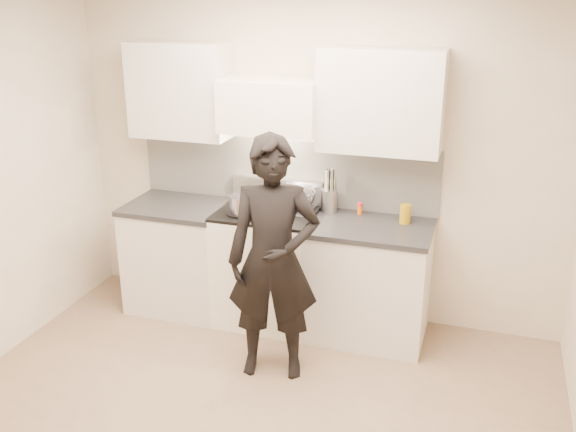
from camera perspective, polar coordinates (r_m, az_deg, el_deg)
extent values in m
plane|color=#836A54|center=(4.23, -4.52, -18.50)|extent=(4.00, 4.00, 0.00)
cube|color=beige|center=(5.13, 2.45, 5.55)|extent=(4.00, 0.04, 2.70)
cube|color=beige|center=(2.24, -23.34, -16.68)|extent=(4.00, 0.04, 2.70)
cube|color=silver|center=(5.23, -0.26, 3.98)|extent=(2.50, 0.02, 0.53)
cube|color=#BCBCC0|center=(5.26, -0.90, 2.30)|extent=(0.76, 0.08, 0.20)
cube|color=white|center=(4.95, -1.51, 9.76)|extent=(0.76, 0.40, 0.40)
cylinder|color=#B3AFC8|center=(4.82, -2.20, 7.28)|extent=(0.66, 0.02, 0.02)
cube|color=silver|center=(4.76, 8.24, 10.08)|extent=(0.90, 0.33, 0.75)
cube|color=silver|center=(5.27, -9.57, 10.96)|extent=(0.80, 0.33, 0.75)
cube|color=beige|center=(5.15, 3.73, 2.67)|extent=(0.08, 0.01, 0.12)
cube|color=white|center=(5.22, -1.84, -4.55)|extent=(0.76, 0.65, 0.92)
cube|color=black|center=(5.04, -1.89, 0.33)|extent=(0.76, 0.65, 0.02)
cube|color=silver|center=(5.10, 0.25, 0.73)|extent=(0.36, 0.34, 0.01)
cylinder|color=#B3AFC8|center=(4.84, -3.04, -2.48)|extent=(0.62, 0.02, 0.02)
cylinder|color=black|center=(4.97, -4.43, 0.20)|extent=(0.18, 0.18, 0.01)
cylinder|color=black|center=(4.85, -0.49, -0.24)|extent=(0.18, 0.18, 0.01)
cylinder|color=black|center=(5.23, -3.21, 1.26)|extent=(0.18, 0.18, 0.01)
cylinder|color=black|center=(5.12, 0.56, 0.87)|extent=(0.18, 0.18, 0.01)
cube|color=silver|center=(5.04, 7.15, -5.92)|extent=(0.90, 0.65, 0.88)
cube|color=black|center=(4.86, 7.38, -1.04)|extent=(0.92, 0.67, 0.04)
cube|color=silver|center=(5.52, -9.50, -3.65)|extent=(0.80, 0.65, 0.88)
cube|color=black|center=(5.36, -9.78, 0.86)|extent=(0.82, 0.67, 0.04)
ellipsoid|color=#B3AFC8|center=(5.05, 0.63, 1.73)|extent=(0.32, 0.32, 0.17)
torus|color=#B3AFC8|center=(5.04, 0.63, 2.17)|extent=(0.33, 0.33, 0.01)
ellipsoid|color=beige|center=(5.06, 0.63, 1.64)|extent=(0.18, 0.18, 0.08)
cylinder|color=silver|center=(4.92, -0.30, 2.38)|extent=(0.13, 0.21, 0.17)
cylinder|color=#B3AFC8|center=(4.93, -4.01, 1.01)|extent=(0.26, 0.26, 0.14)
cube|color=#B3AFC8|center=(4.99, -5.13, 1.85)|extent=(0.05, 0.03, 0.01)
cube|color=#B3AFC8|center=(4.84, -2.88, 1.31)|extent=(0.05, 0.03, 0.01)
cylinder|color=#BCBCC0|center=(5.08, 3.65, 1.38)|extent=(0.13, 0.13, 0.18)
cylinder|color=black|center=(5.05, 4.02, 2.36)|extent=(0.02, 0.02, 0.32)
cylinder|color=silver|center=(5.07, 3.91, 2.43)|extent=(0.02, 0.02, 0.32)
cylinder|color=#BCBCC0|center=(5.08, 3.67, 2.47)|extent=(0.02, 0.02, 0.32)
cylinder|color=black|center=(5.07, 3.43, 2.44)|extent=(0.02, 0.02, 0.32)
cylinder|color=#BCBCC0|center=(5.05, 3.33, 2.37)|extent=(0.02, 0.02, 0.32)
cylinder|color=silver|center=(5.03, 3.43, 2.30)|extent=(0.02, 0.02, 0.32)
cylinder|color=black|center=(5.02, 3.68, 2.26)|extent=(0.02, 0.02, 0.32)
cylinder|color=#BCBCC0|center=(5.03, 3.92, 2.29)|extent=(0.02, 0.02, 0.32)
cylinder|color=#E75C0A|center=(5.06, 6.41, 0.55)|extent=(0.04, 0.04, 0.07)
cylinder|color=red|center=(5.05, 6.43, 1.04)|extent=(0.04, 0.04, 0.02)
cylinder|color=#A37D0D|center=(4.91, 10.38, 0.19)|extent=(0.08, 0.08, 0.15)
imported|color=black|center=(4.36, -1.31, -3.92)|extent=(0.71, 0.55, 1.73)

